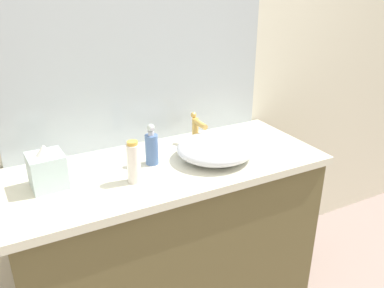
{
  "coord_description": "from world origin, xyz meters",
  "views": [
    {
      "loc": [
        -0.69,
        -1.01,
        1.62
      ],
      "look_at": [
        0.03,
        0.38,
        0.95
      ],
      "focal_mm": 36.07,
      "sensor_mm": 36.0,
      "label": 1
    }
  ],
  "objects_px": {
    "sink_basin": "(216,148)",
    "tissue_box": "(47,169)",
    "lotion_bottle": "(134,162)",
    "soap_dispenser": "(152,147)"
  },
  "relations": [
    {
      "from": "sink_basin",
      "to": "tissue_box",
      "type": "distance_m",
      "value": 0.72
    },
    {
      "from": "lotion_bottle",
      "to": "sink_basin",
      "type": "bearing_deg",
      "value": 5.23
    },
    {
      "from": "sink_basin",
      "to": "lotion_bottle",
      "type": "bearing_deg",
      "value": -174.77
    },
    {
      "from": "sink_basin",
      "to": "lotion_bottle",
      "type": "relative_size",
      "value": 2.05
    },
    {
      "from": "soap_dispenser",
      "to": "lotion_bottle",
      "type": "bearing_deg",
      "value": -136.27
    },
    {
      "from": "soap_dispenser",
      "to": "tissue_box",
      "type": "distance_m",
      "value": 0.44
    },
    {
      "from": "lotion_bottle",
      "to": "tissue_box",
      "type": "xyz_separation_m",
      "value": [
        -0.31,
        0.12,
        -0.01
      ]
    },
    {
      "from": "tissue_box",
      "to": "lotion_bottle",
      "type": "bearing_deg",
      "value": -20.41
    },
    {
      "from": "soap_dispenser",
      "to": "lotion_bottle",
      "type": "height_order",
      "value": "soap_dispenser"
    },
    {
      "from": "sink_basin",
      "to": "soap_dispenser",
      "type": "relative_size",
      "value": 1.93
    }
  ]
}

